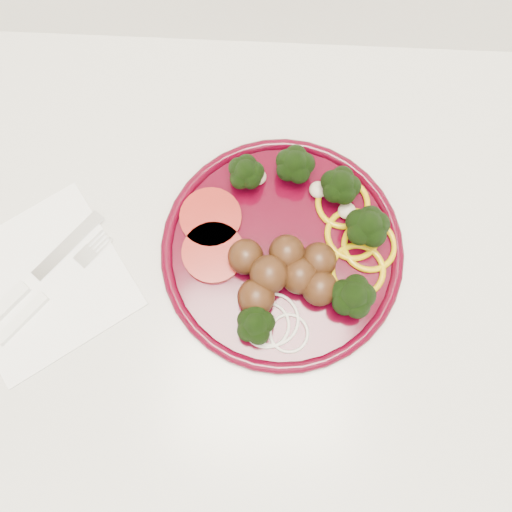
{
  "coord_description": "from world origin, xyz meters",
  "views": [
    {
      "loc": [
        0.03,
        1.54,
        1.55
      ],
      "look_at": [
        0.02,
        1.7,
        0.92
      ],
      "focal_mm": 40.0,
      "sensor_mm": 36.0,
      "label": 1
    }
  ],
  "objects_px": {
    "plate": "(289,248)",
    "napkin": "(44,282)",
    "fork": "(36,305)",
    "knife": "(23,289)"
  },
  "relations": [
    {
      "from": "knife",
      "to": "fork",
      "type": "xyz_separation_m",
      "value": [
        0.02,
        -0.02,
        -0.0
      ]
    },
    {
      "from": "knife",
      "to": "napkin",
      "type": "bearing_deg",
      "value": -22.66
    },
    {
      "from": "plate",
      "to": "fork",
      "type": "bearing_deg",
      "value": -164.8
    },
    {
      "from": "fork",
      "to": "plate",
      "type": "bearing_deg",
      "value": -35.73
    },
    {
      "from": "plate",
      "to": "napkin",
      "type": "distance_m",
      "value": 0.29
    },
    {
      "from": "plate",
      "to": "napkin",
      "type": "relative_size",
      "value": 1.6
    },
    {
      "from": "plate",
      "to": "knife",
      "type": "height_order",
      "value": "plate"
    },
    {
      "from": "napkin",
      "to": "knife",
      "type": "height_order",
      "value": "knife"
    },
    {
      "from": "plate",
      "to": "knife",
      "type": "bearing_deg",
      "value": -168.9
    },
    {
      "from": "plate",
      "to": "knife",
      "type": "relative_size",
      "value": 1.78
    }
  ]
}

